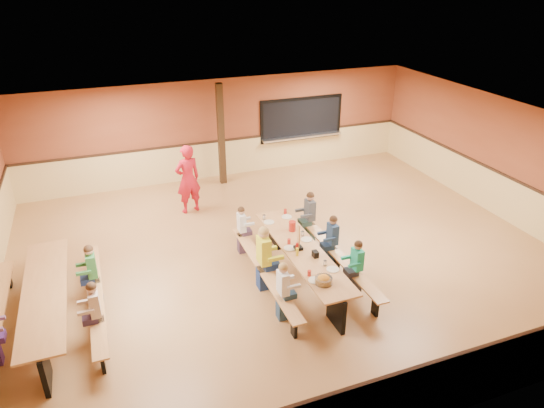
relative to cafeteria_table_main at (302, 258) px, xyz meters
name	(u,v)px	position (x,y,z in m)	size (l,w,h in m)	color
ground	(283,253)	(0.04, 1.09, -0.53)	(12.00, 12.00, 0.00)	#966439
room_envelope	(284,226)	(0.04, 1.09, 0.16)	(12.04, 10.04, 3.02)	brown
kitchen_pass_through	(301,121)	(2.64, 6.05, 0.96)	(2.78, 0.28, 1.38)	black
structural_post	(221,135)	(-0.16, 5.49, 0.97)	(0.18, 0.18, 3.00)	black
cafeteria_table_main	(302,258)	(0.00, 0.00, 0.00)	(1.91, 3.70, 0.74)	#C0844C
cafeteria_table_second	(46,300)	(-4.86, 0.33, 0.00)	(1.91, 3.70, 0.74)	#C0844C
seated_child_white_left	(283,292)	(-0.83, -1.02, 0.06)	(0.35, 0.29, 1.18)	white
seated_adult_yellow	(264,259)	(-0.83, 0.01, 0.16)	(0.45, 0.37, 1.37)	yellow
seated_child_grey_left	(242,230)	(-0.83, 1.48, 0.04)	(0.33, 0.27, 1.13)	white
seated_child_teal_right	(356,267)	(0.83, -0.78, 0.06)	(0.35, 0.28, 1.16)	#1EAD87
seated_child_navy_right	(332,241)	(0.83, 0.26, 0.07)	(0.36, 0.30, 1.19)	navy
seated_child_char_right	(310,217)	(0.83, 1.42, 0.09)	(0.38, 0.31, 1.24)	#46494F
seated_child_green_sec	(93,274)	(-4.03, 0.78, 0.08)	(0.37, 0.30, 1.21)	#347C3C
seated_child_tan_sec	(96,313)	(-4.03, -0.45, 0.07)	(0.36, 0.30, 1.19)	beige
standing_woman	(188,179)	(-1.51, 3.94, 0.41)	(0.68, 0.45, 1.86)	red
punch_pitcher	(292,226)	(0.10, 0.77, 0.32)	(0.16, 0.16, 0.22)	#B42318
chip_bowl	(324,280)	(-0.12, -1.23, 0.29)	(0.32, 0.32, 0.15)	#F9A127
napkin_dispenser	(315,254)	(0.12, -0.37, 0.28)	(0.10, 0.14, 0.13)	black
condiment_mustard	(297,252)	(-0.20, -0.20, 0.30)	(0.06, 0.06, 0.17)	yellow
condiment_ketchup	(297,247)	(-0.12, -0.02, 0.30)	(0.06, 0.06, 0.17)	#B2140F
table_paddle	(298,243)	(-0.08, 0.01, 0.35)	(0.16, 0.16, 0.56)	black
place_settings	(302,246)	(0.00, 0.00, 0.27)	(0.65, 3.30, 0.11)	beige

